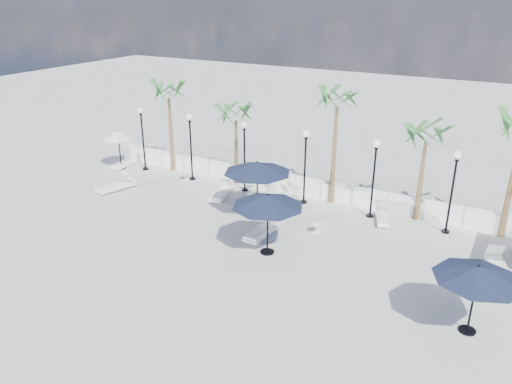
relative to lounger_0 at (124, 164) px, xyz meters
The scene contains 27 objects.
ground 13.52m from the lounger_0, 27.39° to the right, with size 100.00×100.00×0.00m, color #AEADA9.
balustrade 12.07m from the lounger_0, ahead, with size 26.00×0.30×1.01m.
lamppost_0 2.74m from the lounger_0, 10.59° to the left, with size 0.36×0.36×3.84m.
lamppost_1 5.50m from the lounger_0, ahead, with size 0.36×0.36×3.84m.
lamppost_2 8.80m from the lounger_0, ahead, with size 0.36×0.36×3.84m.
lamppost_3 12.22m from the lounger_0, ahead, with size 0.36×0.36×3.84m.
lamppost_4 15.67m from the lounger_0, ahead, with size 0.36×0.36×3.84m.
lamppost_5 19.14m from the lounger_0, ahead, with size 0.36×0.36×3.84m.
palm_0 5.36m from the lounger_0, 19.80° to the left, with size 2.60×2.60×5.50m.
palm_1 8.36m from the lounger_0, ahead, with size 2.60×2.60×4.70m.
palm_2 14.12m from the lounger_0, ahead, with size 2.60×2.60×6.10m.
palm_3 17.93m from the lounger_0, ahead, with size 2.60×2.60×4.90m.
lounger_0 is the anchor object (origin of this frame).
lounger_1 7.96m from the lounger_0, ahead, with size 1.14×2.20×0.79m.
lounger_2 3.89m from the lounger_0, 53.47° to the right, with size 1.31×2.26×0.81m.
lounger_3 10.19m from the lounger_0, ahead, with size 0.75×2.15×0.80m.
lounger_4 10.82m from the lounger_0, ahead, with size 0.57×1.68×0.62m.
lounger_5 12.57m from the lounger_0, 18.87° to the right, with size 0.79×2.18×0.80m.
lounger_7 16.18m from the lounger_0, ahead, with size 1.06×1.75×0.63m.
lounger_8 21.45m from the lounger_0, ahead, with size 1.10×2.08×0.74m.
side_table_0 4.74m from the lounger_0, ahead, with size 0.51×0.51×0.49m.
side_table_1 9.00m from the lounger_0, ahead, with size 0.50×0.50×0.49m.
side_table_2 14.15m from the lounger_0, 10.52° to the right, with size 0.47×0.47×0.45m.
parasol_navy_left 11.22m from the lounger_0, 12.41° to the right, with size 3.21×3.21×2.83m.
parasol_navy_mid 14.02m from the lounger_0, 22.36° to the right, with size 2.96×2.96×2.66m.
parasol_navy_right 22.00m from the lounger_0, 17.91° to the right, with size 2.75×2.75×2.46m.
parasol_cream_small 1.86m from the lounger_0, 89.37° to the right, with size 1.97×1.97×2.42m.
Camera 1 is at (9.28, -15.31, 10.19)m, focal length 35.00 mm.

